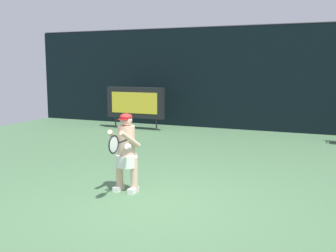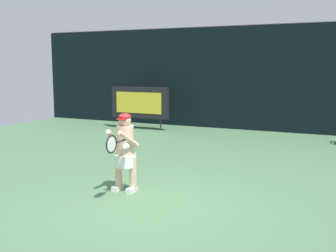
# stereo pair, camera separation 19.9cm
# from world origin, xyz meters

# --- Properties ---
(ground) EXTENTS (18.00, 22.00, 0.03)m
(ground) POSITION_xyz_m (0.00, -0.19, -0.01)
(ground) COLOR #49704A
(backdrop_screen) EXTENTS (18.00, 0.12, 3.66)m
(backdrop_screen) POSITION_xyz_m (0.00, 8.50, 1.81)
(backdrop_screen) COLOR black
(backdrop_screen) RESTS_ON ground
(scoreboard) EXTENTS (2.20, 0.21, 1.50)m
(scoreboard) POSITION_xyz_m (-4.00, 7.12, 0.95)
(scoreboard) COLOR black
(scoreboard) RESTS_ON ground
(tennis_player) EXTENTS (0.53, 0.60, 1.42)m
(tennis_player) POSITION_xyz_m (-0.75, 0.53, 0.76)
(tennis_player) COLOR white
(tennis_player) RESTS_ON ground
(tennis_racket) EXTENTS (0.03, 0.60, 0.31)m
(tennis_racket) POSITION_xyz_m (-0.62, -0.09, 0.99)
(tennis_racket) COLOR black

